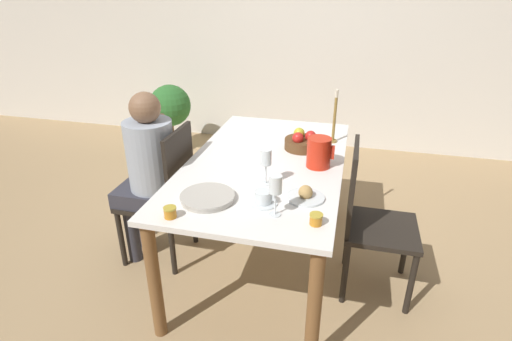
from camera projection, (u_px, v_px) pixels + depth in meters
ground_plane at (265, 259)px, 2.81m from camera, size 20.00×20.00×0.00m
wall_back at (314, 29)px, 4.29m from camera, size 10.00×0.06×2.60m
dining_table at (266, 176)px, 2.53m from camera, size 0.95×1.66×0.76m
chair_person_side at (165, 193)px, 2.65m from camera, size 0.42×0.42×0.95m
chair_opposite at (370, 218)px, 2.36m from camera, size 0.42×0.42×0.95m
person_seated at (147, 166)px, 2.56m from camera, size 0.39×0.41×1.18m
red_pitcher at (319, 152)px, 2.38m from camera, size 0.17×0.14×0.18m
wine_glass_water at (266, 159)px, 2.14m from camera, size 0.06×0.06×0.20m
wine_glass_juice at (276, 187)px, 1.85m from camera, size 0.06×0.06×0.21m
teacup_near_person at (263, 198)px, 2.00m from camera, size 0.15×0.15×0.07m
serving_tray at (207, 197)px, 2.04m from camera, size 0.28×0.28×0.03m
bread_plate at (305, 195)px, 2.05m from camera, size 0.20×0.20×0.07m
jam_jar_amber at (170, 212)px, 1.88m from camera, size 0.06×0.06×0.05m
jam_jar_red at (316, 219)px, 1.83m from camera, size 0.06×0.06×0.05m
fruit_bowl at (302, 142)px, 2.64m from camera, size 0.23×0.23×0.13m
candlestick_tall at (334, 122)px, 2.72m from camera, size 0.06×0.06×0.37m
potted_plant at (171, 111)px, 4.44m from camera, size 0.46×0.46×0.75m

